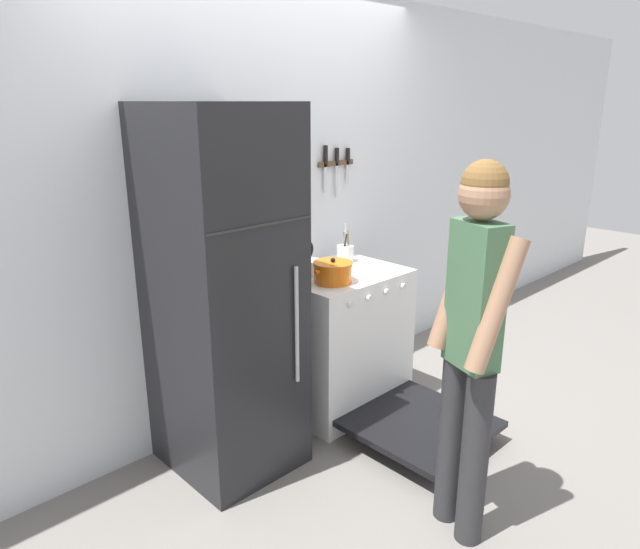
% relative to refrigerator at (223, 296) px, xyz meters
% --- Properties ---
extents(ground_plane, '(14.00, 14.00, 0.00)m').
position_rel_refrigerator_xyz_m(ground_plane, '(0.56, 0.33, -0.94)').
color(ground_plane, slate).
extents(wall_back, '(10.00, 0.06, 2.55)m').
position_rel_refrigerator_xyz_m(wall_back, '(0.56, 0.36, 0.33)').
color(wall_back, silver).
rests_on(wall_back, ground_plane).
extents(refrigerator, '(0.60, 0.69, 1.89)m').
position_rel_refrigerator_xyz_m(refrigerator, '(0.00, 0.00, 0.00)').
color(refrigerator, black).
rests_on(refrigerator, ground_plane).
extents(stove_range, '(0.78, 1.33, 0.89)m').
position_rel_refrigerator_xyz_m(stove_range, '(0.86, -0.01, -0.50)').
color(stove_range, white).
rests_on(stove_range, ground_plane).
extents(dutch_oven_pot, '(0.27, 0.23, 0.15)m').
position_rel_refrigerator_xyz_m(dutch_oven_pot, '(0.69, -0.10, 0.00)').
color(dutch_oven_pot, orange).
rests_on(dutch_oven_pot, stove_range).
extents(tea_kettle, '(0.21, 0.17, 0.21)m').
position_rel_refrigerator_xyz_m(tea_kettle, '(0.70, 0.15, 0.00)').
color(tea_kettle, silver).
rests_on(tea_kettle, stove_range).
extents(utensil_jar, '(0.11, 0.11, 0.25)m').
position_rel_refrigerator_xyz_m(utensil_jar, '(1.06, 0.15, 0.00)').
color(utensil_jar, silver).
rests_on(utensil_jar, stove_range).
extents(person, '(0.35, 0.40, 1.68)m').
position_rel_refrigerator_xyz_m(person, '(0.43, -1.17, 0.01)').
color(person, '#2D2D30').
rests_on(person, ground_plane).
extents(wall_knife_strip, '(0.31, 0.03, 0.34)m').
position_rel_refrigerator_xyz_m(wall_knife_strip, '(1.13, 0.32, 0.56)').
color(wall_knife_strip, brown).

